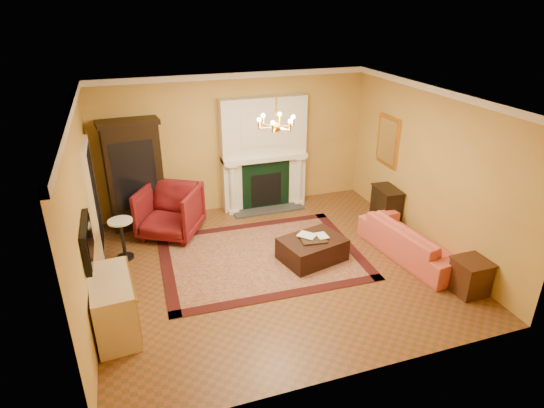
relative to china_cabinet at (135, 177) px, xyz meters
name	(u,v)px	position (x,y,z in m)	size (l,w,h in m)	color
floor	(276,267)	(2.19, -2.49, -1.09)	(6.00, 5.50, 0.02)	brown
ceiling	(276,98)	(2.19, -2.49, 1.93)	(6.00, 5.50, 0.02)	white
wall_back	(235,143)	(2.19, 0.27, 0.42)	(6.00, 0.02, 3.00)	gold
wall_front	(355,278)	(2.19, -5.25, 0.42)	(6.00, 0.02, 3.00)	gold
wall_left	(82,214)	(-0.82, -2.49, 0.42)	(0.02, 5.50, 3.00)	gold
wall_right	(430,169)	(5.20, -2.49, 0.42)	(0.02, 5.50, 3.00)	gold
fireplace	(264,156)	(2.79, 0.08, 0.12)	(1.90, 0.70, 2.50)	silver
crown_molding	(258,91)	(2.19, -1.53, 1.86)	(6.00, 5.50, 0.12)	white
doorway	(94,198)	(-0.77, -0.79, -0.03)	(0.08, 1.05, 2.10)	white
tv_panel	(87,241)	(-0.76, -3.09, 0.27)	(0.09, 0.95, 0.58)	black
gilt_mirror	(388,141)	(5.15, -1.09, 0.57)	(0.06, 0.76, 1.05)	gold
chandelier	(276,123)	(2.19, -2.49, 1.53)	(0.63, 0.55, 0.53)	gold
oriental_rug	(261,256)	(2.04, -2.10, -1.07)	(3.64, 2.73, 0.01)	#4C1017
china_cabinet	(135,177)	(0.00, 0.00, 0.00)	(1.08, 0.49, 2.15)	black
wingback_armchair	(170,209)	(0.57, -0.67, -0.51)	(1.09, 1.02, 1.12)	maroon
pedestal_table	(122,236)	(-0.36, -1.34, -0.62)	(0.44, 0.44, 0.78)	black
commode	(114,306)	(-0.54, -3.40, -0.64)	(0.55, 1.17, 0.87)	beige
coral_sofa	(413,235)	(4.69, -2.95, -0.65)	(2.20, 0.64, 0.86)	#D35A43
end_table	(470,277)	(4.91, -4.23, -0.79)	(0.49, 0.49, 0.56)	#3D1B10
console_table	(386,206)	(4.97, -1.57, -0.70)	(0.39, 0.68, 0.75)	black
leather_ottoman	(312,249)	(2.89, -2.48, -0.86)	(1.10, 0.80, 0.41)	black
ottoman_tray	(313,239)	(2.89, -2.53, -0.64)	(0.45, 0.35, 0.03)	black
book_a	(304,231)	(2.72, -2.48, -0.46)	(0.24, 0.03, 0.32)	gray
book_b	(317,231)	(2.98, -2.49, -0.49)	(0.19, 0.02, 0.26)	gray
topiary_left	(236,147)	(2.16, 0.04, 0.40)	(0.16, 0.16, 0.44)	gray
topiary_right	(294,143)	(3.47, 0.04, 0.37)	(0.15, 0.15, 0.40)	gray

